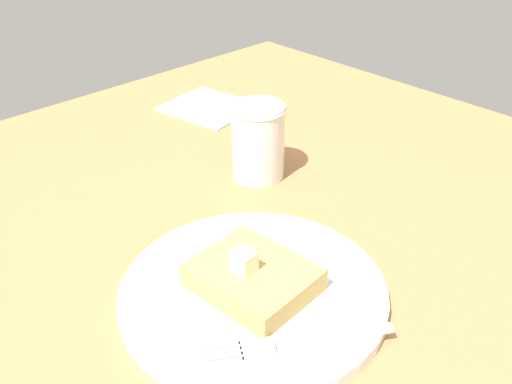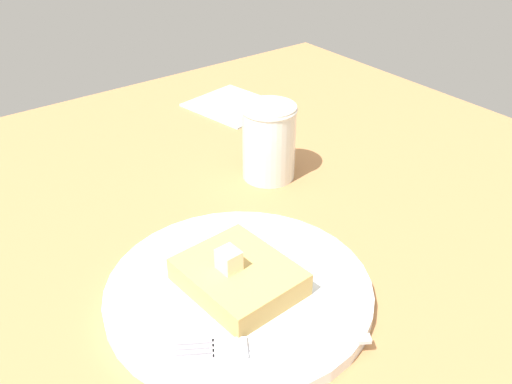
{
  "view_description": "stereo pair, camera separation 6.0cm",
  "coord_description": "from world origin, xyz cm",
  "px_view_note": "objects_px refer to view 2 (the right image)",
  "views": [
    {
      "loc": [
        -22.26,
        -22.01,
        39.27
      ],
      "look_at": [
        13.07,
        14.75,
        7.49
      ],
      "focal_mm": 40.0,
      "sensor_mm": 36.0,
      "label": 1
    },
    {
      "loc": [
        -17.69,
        -25.91,
        39.27
      ],
      "look_at": [
        13.07,
        14.75,
        7.49
      ],
      "focal_mm": 40.0,
      "sensor_mm": 36.0,
      "label": 2
    }
  ],
  "objects_px": {
    "plate": "(239,291)",
    "napkin": "(233,106)",
    "fork": "(261,346)",
    "syrup_jar": "(269,145)"
  },
  "relations": [
    {
      "from": "plate",
      "to": "napkin",
      "type": "distance_m",
      "value": 0.44
    },
    {
      "from": "fork",
      "to": "napkin",
      "type": "relative_size",
      "value": 1.12
    },
    {
      "from": "plate",
      "to": "napkin",
      "type": "relative_size",
      "value": 1.92
    },
    {
      "from": "plate",
      "to": "fork",
      "type": "height_order",
      "value": "fork"
    },
    {
      "from": "fork",
      "to": "syrup_jar",
      "type": "xyz_separation_m",
      "value": [
        0.19,
        0.23,
        0.03
      ]
    },
    {
      "from": "syrup_jar",
      "to": "fork",
      "type": "bearing_deg",
      "value": -129.42
    },
    {
      "from": "syrup_jar",
      "to": "plate",
      "type": "bearing_deg",
      "value": -135.16
    },
    {
      "from": "napkin",
      "to": "fork",
      "type": "bearing_deg",
      "value": -122.71
    },
    {
      "from": "plate",
      "to": "napkin",
      "type": "xyz_separation_m",
      "value": [
        0.25,
        0.36,
        -0.01
      ]
    },
    {
      "from": "napkin",
      "to": "plate",
      "type": "bearing_deg",
      "value": -124.52
    }
  ]
}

